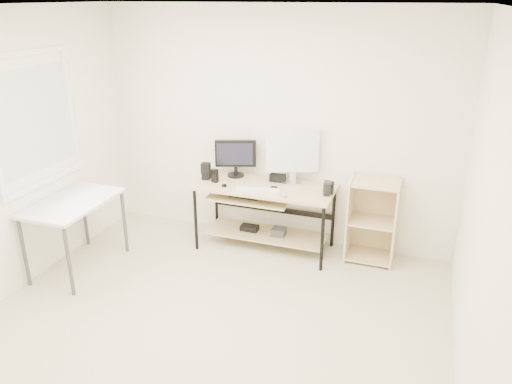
{
  "coord_description": "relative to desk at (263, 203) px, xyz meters",
  "views": [
    {
      "loc": [
        1.57,
        -3.13,
        2.67
      ],
      "look_at": [
        0.02,
        1.3,
        0.81
      ],
      "focal_mm": 35.0,
      "sensor_mm": 36.0,
      "label": 1
    }
  ],
  "objects": [
    {
      "name": "smartphone",
      "position": [
        0.14,
        -0.08,
        0.22
      ],
      "size": [
        0.07,
        0.13,
        0.01
      ],
      "primitive_type": "cube",
      "rotation": [
        0.0,
        0.0,
        0.01
      ],
      "color": "black",
      "rests_on": "desk"
    },
    {
      "name": "drinking_glass",
      "position": [
        0.72,
        -0.07,
        0.29
      ],
      "size": [
        0.08,
        0.08,
        0.15
      ],
      "primitive_type": "cylinder",
      "rotation": [
        0.0,
        0.0,
        -0.09
      ],
      "color": "white",
      "rests_on": "coaster"
    },
    {
      "name": "desk",
      "position": [
        0.0,
        0.0,
        0.0
      ],
      "size": [
        1.5,
        0.65,
        0.75
      ],
      "color": "tan",
      "rests_on": "ground"
    },
    {
      "name": "room",
      "position": [
        -0.11,
        -1.62,
        0.78
      ],
      "size": [
        4.01,
        4.01,
        2.62
      ],
      "color": "beige",
      "rests_on": "ground"
    },
    {
      "name": "audio_controller",
      "position": [
        -0.53,
        -0.08,
        0.29
      ],
      "size": [
        0.08,
        0.06,
        0.15
      ],
      "primitive_type": "cube",
      "rotation": [
        0.0,
        0.0,
        -0.25
      ],
      "color": "black",
      "rests_on": "desk"
    },
    {
      "name": "speaker_right",
      "position": [
        0.72,
        0.0,
        0.27
      ],
      "size": [
        0.11,
        0.11,
        0.12
      ],
      "primitive_type": "cube",
      "rotation": [
        0.0,
        0.0,
        0.05
      ],
      "color": "black",
      "rests_on": "desk"
    },
    {
      "name": "speaker_left",
      "position": [
        -0.66,
        -0.03,
        0.31
      ],
      "size": [
        0.11,
        0.11,
        0.19
      ],
      "rotation": [
        0.0,
        0.0,
        0.15
      ],
      "color": "black",
      "rests_on": "desk"
    },
    {
      "name": "keyboard",
      "position": [
        0.0,
        -0.18,
        0.22
      ],
      "size": [
        0.48,
        0.22,
        0.02
      ],
      "primitive_type": "cube",
      "rotation": [
        0.0,
        0.0,
        0.2
      ],
      "color": "silver",
      "rests_on": "desk"
    },
    {
      "name": "side_table",
      "position": [
        -1.65,
        -1.06,
        0.13
      ],
      "size": [
        0.6,
        1.0,
        0.75
      ],
      "color": "silver",
      "rests_on": "ground"
    },
    {
      "name": "volume_puck",
      "position": [
        -0.38,
        -0.18,
        0.22
      ],
      "size": [
        0.07,
        0.07,
        0.02
      ],
      "primitive_type": "cylinder",
      "rotation": [
        0.0,
        0.0,
        -0.35
      ],
      "color": "black",
      "rests_on": "desk"
    },
    {
      "name": "shelf_unit",
      "position": [
        1.18,
        0.16,
        -0.09
      ],
      "size": [
        0.5,
        0.4,
        0.9
      ],
      "color": "beige",
      "rests_on": "ground"
    },
    {
      "name": "white_imac",
      "position": [
        0.27,
        0.18,
        0.56
      ],
      "size": [
        0.55,
        0.25,
        0.61
      ],
      "rotation": [
        0.0,
        0.0,
        0.36
      ],
      "color": "silver",
      "rests_on": "desk"
    },
    {
      "name": "black_monitor",
      "position": [
        -0.39,
        0.18,
        0.45
      ],
      "size": [
        0.45,
        0.19,
        0.42
      ],
      "rotation": [
        0.0,
        0.0,
        0.33
      ],
      "color": "black",
      "rests_on": "desk"
    },
    {
      "name": "center_speaker",
      "position": [
        0.12,
        0.16,
        0.25
      ],
      "size": [
        0.17,
        0.08,
        0.09
      ],
      "primitive_type": "cube",
      "rotation": [
        0.0,
        0.0,
        0.01
      ],
      "color": "black",
      "rests_on": "desk"
    },
    {
      "name": "coaster",
      "position": [
        0.72,
        -0.07,
        0.21
      ],
      "size": [
        0.11,
        0.11,
        0.01
      ],
      "primitive_type": "cylinder",
      "rotation": [
        0.0,
        0.0,
        -0.09
      ],
      "color": "#A17349",
      "rests_on": "desk"
    },
    {
      "name": "mouse",
      "position": [
        0.3,
        -0.22,
        0.23
      ],
      "size": [
        0.1,
        0.12,
        0.04
      ],
      "primitive_type": "ellipsoid",
      "rotation": [
        0.0,
        0.0,
        0.43
      ],
      "color": "#AAAAAE",
      "rests_on": "desk"
    }
  ]
}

